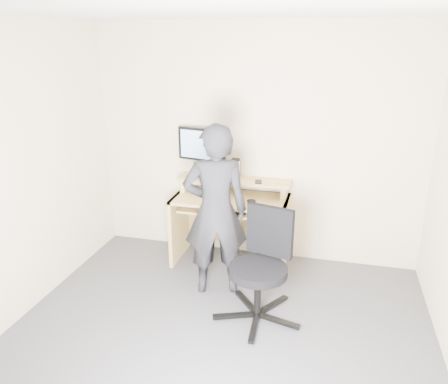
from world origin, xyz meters
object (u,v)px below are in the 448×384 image
at_px(desk, 232,213).
at_px(person, 216,211).
at_px(monitor, 202,148).
at_px(office_chair, 262,262).

bearing_deg(desk, person, -90.56).
bearing_deg(person, monitor, -82.07).
xyz_separation_m(desk, monitor, (-0.36, 0.09, 0.68)).
distance_m(desk, person, 0.71).
height_order(office_chair, person, person).
bearing_deg(person, desk, -108.05).
relative_size(desk, office_chair, 1.26).
height_order(desk, office_chair, office_chair).
distance_m(desk, office_chair, 1.07).
bearing_deg(person, office_chair, 131.32).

